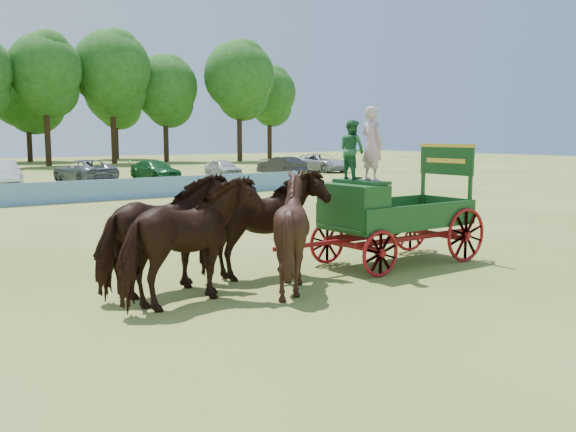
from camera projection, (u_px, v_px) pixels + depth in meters
The scene contains 8 objects.
ground at pixel (343, 258), 16.91m from camera, with size 160.00×160.00×0.00m, color #A89A4C.
horse_lead_left at pixel (190, 242), 12.13m from camera, with size 1.32×2.91×2.45m, color black.
horse_lead_right at pixel (165, 234), 13.01m from camera, with size 1.32×2.91×2.45m, color black.
horse_wheel_left at pixel (292, 230), 13.53m from camera, with size 1.98×2.23×2.46m, color black.
horse_wheel_right at pixel (263, 225), 14.41m from camera, with size 1.32×2.91×2.45m, color black.
farm_dray at pixel (376, 201), 15.65m from camera, with size 6.00×2.00×3.88m.
sponsor_banner at pixel (80, 191), 30.69m from camera, with size 26.00×0.08×1.05m, color #1E57A6.
parked_cars at pixel (16, 174), 40.04m from camera, with size 52.71×7.30×1.65m.
Camera 1 is at (-10.95, -12.59, 3.25)m, focal length 40.00 mm.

